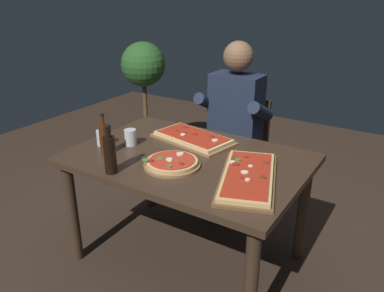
{
  "coord_description": "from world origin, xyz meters",
  "views": [
    {
      "loc": [
        1.17,
        -1.79,
        1.69
      ],
      "look_at": [
        0.0,
        0.05,
        0.79
      ],
      "focal_mm": 36.41,
      "sensor_mm": 36.0,
      "label": 1
    }
  ],
  "objects_px": {
    "seated_diner": "(233,121)",
    "diner_chair": "(238,147)",
    "wine_bottle_dark": "(110,154)",
    "oil_bottle_amber": "(104,139)",
    "dining_table": "(188,171)",
    "pizza_rectangular_front": "(193,138)",
    "potted_plant_corner": "(145,92)",
    "tumbler_far_side": "(130,138)",
    "pizza_round_far": "(172,163)",
    "tumbler_near_camera": "(102,139)",
    "pizza_rectangular_left": "(248,177)"
  },
  "relations": [
    {
      "from": "wine_bottle_dark",
      "to": "oil_bottle_amber",
      "type": "xyz_separation_m",
      "value": [
        -0.2,
        0.17,
        -0.01
      ]
    },
    {
      "from": "wine_bottle_dark",
      "to": "tumbler_far_side",
      "type": "distance_m",
      "value": 0.41
    },
    {
      "from": "pizza_round_far",
      "to": "tumbler_far_side",
      "type": "distance_m",
      "value": 0.43
    },
    {
      "from": "diner_chair",
      "to": "pizza_round_far",
      "type": "bearing_deg",
      "value": -86.31
    },
    {
      "from": "oil_bottle_amber",
      "to": "tumbler_far_side",
      "type": "distance_m",
      "value": 0.21
    },
    {
      "from": "pizza_rectangular_front",
      "to": "tumbler_near_camera",
      "type": "xyz_separation_m",
      "value": [
        -0.45,
        -0.38,
        0.02
      ]
    },
    {
      "from": "dining_table",
      "to": "diner_chair",
      "type": "bearing_deg",
      "value": 94.42
    },
    {
      "from": "seated_diner",
      "to": "oil_bottle_amber",
      "type": "bearing_deg",
      "value": -110.87
    },
    {
      "from": "wine_bottle_dark",
      "to": "potted_plant_corner",
      "type": "xyz_separation_m",
      "value": [
        -1.03,
        1.57,
        -0.15
      ]
    },
    {
      "from": "pizza_round_far",
      "to": "pizza_rectangular_left",
      "type": "bearing_deg",
      "value": 9.82
    },
    {
      "from": "diner_chair",
      "to": "potted_plant_corner",
      "type": "xyz_separation_m",
      "value": [
        -1.2,
        0.31,
        0.22
      ]
    },
    {
      "from": "pizza_rectangular_front",
      "to": "oil_bottle_amber",
      "type": "distance_m",
      "value": 0.59
    },
    {
      "from": "diner_chair",
      "to": "potted_plant_corner",
      "type": "distance_m",
      "value": 1.26
    },
    {
      "from": "tumbler_near_camera",
      "to": "potted_plant_corner",
      "type": "xyz_separation_m",
      "value": [
        -0.71,
        1.31,
        -0.08
      ]
    },
    {
      "from": "tumbler_near_camera",
      "to": "tumbler_far_side",
      "type": "bearing_deg",
      "value": 33.45
    },
    {
      "from": "pizza_rectangular_front",
      "to": "potted_plant_corner",
      "type": "bearing_deg",
      "value": 141.25
    },
    {
      "from": "pizza_rectangular_front",
      "to": "oil_bottle_amber",
      "type": "bearing_deg",
      "value": -124.7
    },
    {
      "from": "dining_table",
      "to": "pizza_round_far",
      "type": "bearing_deg",
      "value": -90.16
    },
    {
      "from": "oil_bottle_amber",
      "to": "dining_table",
      "type": "bearing_deg",
      "value": 28.87
    },
    {
      "from": "tumbler_near_camera",
      "to": "seated_diner",
      "type": "distance_m",
      "value": 1.01
    },
    {
      "from": "wine_bottle_dark",
      "to": "diner_chair",
      "type": "distance_m",
      "value": 1.33
    },
    {
      "from": "pizza_rectangular_left",
      "to": "diner_chair",
      "type": "distance_m",
      "value": 1.1
    },
    {
      "from": "wine_bottle_dark",
      "to": "tumbler_far_side",
      "type": "bearing_deg",
      "value": 115.48
    },
    {
      "from": "tumbler_near_camera",
      "to": "diner_chair",
      "type": "relative_size",
      "value": 0.12
    },
    {
      "from": "tumbler_near_camera",
      "to": "potted_plant_corner",
      "type": "distance_m",
      "value": 1.49
    },
    {
      "from": "dining_table",
      "to": "tumbler_near_camera",
      "type": "distance_m",
      "value": 0.59
    },
    {
      "from": "dining_table",
      "to": "seated_diner",
      "type": "distance_m",
      "value": 0.74
    },
    {
      "from": "pizza_rectangular_front",
      "to": "pizza_rectangular_left",
      "type": "relative_size",
      "value": 0.84
    },
    {
      "from": "pizza_rectangular_front",
      "to": "seated_diner",
      "type": "relative_size",
      "value": 0.44
    },
    {
      "from": "pizza_rectangular_left",
      "to": "potted_plant_corner",
      "type": "height_order",
      "value": "potted_plant_corner"
    },
    {
      "from": "pizza_rectangular_left",
      "to": "tumbler_far_side",
      "type": "distance_m",
      "value": 0.85
    },
    {
      "from": "tumbler_far_side",
      "to": "seated_diner",
      "type": "relative_size",
      "value": 0.08
    },
    {
      "from": "dining_table",
      "to": "wine_bottle_dark",
      "type": "xyz_separation_m",
      "value": [
        -0.24,
        -0.41,
        0.21
      ]
    },
    {
      "from": "pizza_rectangular_left",
      "to": "diner_chair",
      "type": "height_order",
      "value": "diner_chair"
    },
    {
      "from": "pizza_rectangular_front",
      "to": "potted_plant_corner",
      "type": "xyz_separation_m",
      "value": [
        -1.16,
        0.93,
        -0.06
      ]
    },
    {
      "from": "pizza_rectangular_front",
      "to": "wine_bottle_dark",
      "type": "bearing_deg",
      "value": -101.14
    },
    {
      "from": "oil_bottle_amber",
      "to": "tumbler_far_side",
      "type": "xyz_separation_m",
      "value": [
        0.03,
        0.2,
        -0.05
      ]
    },
    {
      "from": "dining_table",
      "to": "pizza_rectangular_front",
      "type": "bearing_deg",
      "value": 114.82
    },
    {
      "from": "pizza_rectangular_front",
      "to": "tumbler_far_side",
      "type": "relative_size",
      "value": 5.61
    },
    {
      "from": "potted_plant_corner",
      "to": "dining_table",
      "type": "bearing_deg",
      "value": -42.59
    },
    {
      "from": "dining_table",
      "to": "tumbler_far_side",
      "type": "distance_m",
      "value": 0.43
    },
    {
      "from": "wine_bottle_dark",
      "to": "oil_bottle_amber",
      "type": "distance_m",
      "value": 0.26
    },
    {
      "from": "oil_bottle_amber",
      "to": "diner_chair",
      "type": "height_order",
      "value": "oil_bottle_amber"
    },
    {
      "from": "pizza_rectangular_front",
      "to": "oil_bottle_amber",
      "type": "height_order",
      "value": "oil_bottle_amber"
    },
    {
      "from": "wine_bottle_dark",
      "to": "potted_plant_corner",
      "type": "bearing_deg",
      "value": 123.29
    },
    {
      "from": "seated_diner",
      "to": "diner_chair",
      "type": "bearing_deg",
      "value": 90.0
    },
    {
      "from": "pizza_rectangular_left",
      "to": "oil_bottle_amber",
      "type": "bearing_deg",
      "value": -169.99
    },
    {
      "from": "tumbler_far_side",
      "to": "dining_table",
      "type": "bearing_deg",
      "value": 5.89
    },
    {
      "from": "pizza_rectangular_front",
      "to": "tumbler_far_side",
      "type": "xyz_separation_m",
      "value": [
        -0.3,
        -0.28,
        0.03
      ]
    },
    {
      "from": "pizza_rectangular_left",
      "to": "tumbler_near_camera",
      "type": "relative_size",
      "value": 6.93
    }
  ]
}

